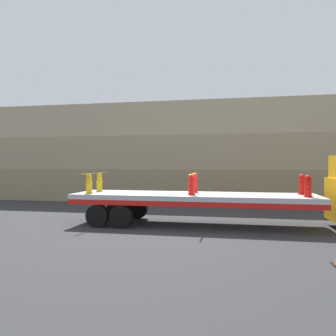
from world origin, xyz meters
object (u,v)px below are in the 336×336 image
at_px(fire_hydrant_red_near_1, 192,185).
at_px(fire_hydrant_red_far_1, 195,183).
at_px(fire_hydrant_red_near_2, 308,186).
at_px(fire_hydrant_yellow_far_0, 99,182).
at_px(flatbed_trailer, 180,199).
at_px(fire_hydrant_yellow_near_0, 89,184).
at_px(fire_hydrant_red_far_2, 302,185).

distance_m(fire_hydrant_red_near_1, fire_hydrant_red_far_1, 1.09).
bearing_deg(fire_hydrant_red_near_2, fire_hydrant_yellow_far_0, 172.81).
relative_size(fire_hydrant_yellow_far_0, fire_hydrant_red_near_1, 1.00).
relative_size(flatbed_trailer, fire_hydrant_red_near_2, 12.07).
relative_size(fire_hydrant_yellow_far_0, fire_hydrant_red_far_1, 1.00).
bearing_deg(fire_hydrant_red_far_1, fire_hydrant_yellow_near_0, -165.83).
relative_size(fire_hydrant_yellow_far_0, fire_hydrant_red_near_2, 1.00).
xyz_separation_m(flatbed_trailer, fire_hydrant_red_near_2, (4.84, -0.54, 0.62)).
height_order(fire_hydrant_red_far_1, fire_hydrant_red_near_2, same).
bearing_deg(flatbed_trailer, fire_hydrant_red_far_1, 46.01).
xyz_separation_m(fire_hydrant_red_near_1, fire_hydrant_red_far_1, (0.00, 1.09, 0.00)).
relative_size(flatbed_trailer, fire_hydrant_red_far_1, 12.07).
bearing_deg(fire_hydrant_red_near_2, fire_hydrant_yellow_near_0, 180.00).
distance_m(fire_hydrant_yellow_near_0, fire_hydrant_red_far_2, 8.69).
distance_m(flatbed_trailer, fire_hydrant_red_near_1, 0.98).
height_order(fire_hydrant_yellow_near_0, fire_hydrant_red_far_1, same).
bearing_deg(fire_hydrant_red_far_1, fire_hydrant_red_near_2, -14.17).
xyz_separation_m(fire_hydrant_red_near_2, fire_hydrant_red_far_2, (0.00, 1.09, 0.00)).
relative_size(fire_hydrant_red_near_1, fire_hydrant_red_far_1, 1.00).
bearing_deg(fire_hydrant_yellow_far_0, fire_hydrant_red_far_2, 0.00).
xyz_separation_m(fire_hydrant_yellow_near_0, fire_hydrant_yellow_far_0, (0.00, 1.09, 0.00)).
xyz_separation_m(fire_hydrant_red_near_1, fire_hydrant_red_near_2, (4.31, 0.00, 0.00)).
bearing_deg(fire_hydrant_yellow_far_0, flatbed_trailer, -8.18).
height_order(flatbed_trailer, fire_hydrant_red_far_1, fire_hydrant_red_far_1).
xyz_separation_m(fire_hydrant_yellow_near_0, fire_hydrant_red_near_1, (4.31, 0.00, 0.00)).
relative_size(fire_hydrant_red_near_1, fire_hydrant_red_near_2, 1.00).
xyz_separation_m(flatbed_trailer, fire_hydrant_yellow_far_0, (-3.79, 0.54, 0.62)).
relative_size(fire_hydrant_yellow_near_0, fire_hydrant_red_far_1, 1.00).
bearing_deg(fire_hydrant_yellow_near_0, flatbed_trailer, 8.18).
bearing_deg(fire_hydrant_red_near_1, fire_hydrant_red_far_2, 14.17).
xyz_separation_m(fire_hydrant_red_far_1, fire_hydrant_red_far_2, (4.31, 0.00, 0.00)).
relative_size(flatbed_trailer, fire_hydrant_red_near_1, 12.07).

